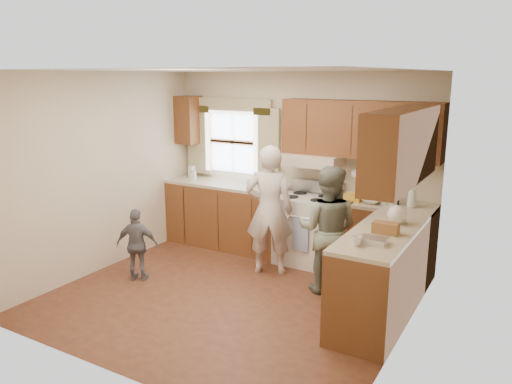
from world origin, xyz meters
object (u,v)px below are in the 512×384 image
Objects in this scene: woman_left at (269,210)px; woman_right at (328,230)px; child at (138,245)px; stove at (308,228)px.

woman_left is 0.85m from woman_right.
child is at bearing 17.08° from woman_left.
woman_left reaches higher than child.
woman_right is (0.83, -0.15, -0.08)m from woman_left.
stove is 0.73m from woman_left.
stove is 0.65× the size of woman_left.
woman_right is 1.65× the size of child.
woman_right reaches higher than child.
woman_left is 1.83× the size of child.
woman_right is at bearing -52.32° from stove.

